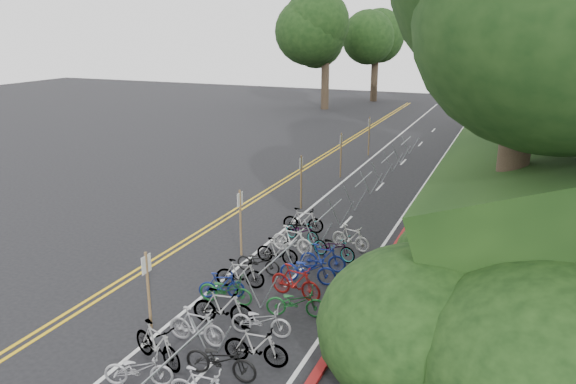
# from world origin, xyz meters

# --- Properties ---
(ground) EXTENTS (120.00, 120.00, 0.00)m
(ground) POSITION_xyz_m (0.00, 0.00, 0.00)
(ground) COLOR black
(ground) RESTS_ON ground
(road_markings) EXTENTS (7.47, 80.00, 0.01)m
(road_markings) POSITION_xyz_m (0.63, 10.10, 0.00)
(road_markings) COLOR gold
(road_markings) RESTS_ON ground
(red_curb) EXTENTS (0.25, 28.00, 0.10)m
(red_curb) POSITION_xyz_m (5.70, 12.00, 0.05)
(red_curb) COLOR maroon
(red_curb) RESTS_ON ground
(bike_rack_front) EXTENTS (1.14, 2.92, 1.17)m
(bike_rack_front) POSITION_xyz_m (3.10, -2.79, 0.85)
(bike_rack_front) COLOR gray
(bike_rack_front) RESTS_ON ground
(bike_racks_rest) EXTENTS (1.14, 23.00, 1.17)m
(bike_racks_rest) POSITION_xyz_m (3.00, 13.00, 0.85)
(bike_racks_rest) COLOR gray
(bike_racks_rest) RESTS_ON ground
(signpost_near) EXTENTS (0.08, 0.40, 2.28)m
(signpost_near) POSITION_xyz_m (0.66, -0.60, 1.31)
(signpost_near) COLOR brown
(signpost_near) RESTS_ON ground
(signposts_rest) EXTENTS (0.08, 18.40, 2.50)m
(signposts_rest) POSITION_xyz_m (0.60, 14.00, 1.43)
(signposts_rest) COLOR brown
(signposts_rest) RESTS_ON ground
(bike_front) EXTENTS (0.94, 1.46, 0.86)m
(bike_front) POSITION_xyz_m (1.60, 1.76, 0.43)
(bike_front) COLOR navy
(bike_front) RESTS_ON ground
(bike_valet) EXTENTS (3.36, 12.86, 1.10)m
(bike_valet) POSITION_xyz_m (2.94, 2.22, 0.49)
(bike_valet) COLOR #9E9EA3
(bike_valet) RESTS_ON ground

